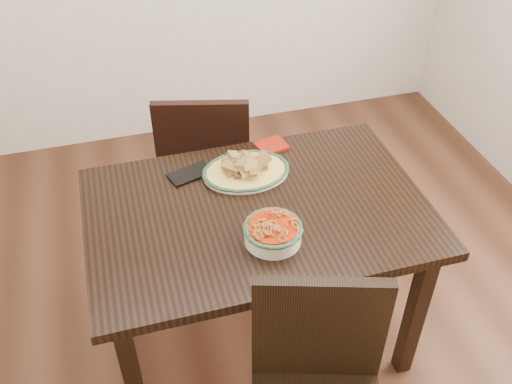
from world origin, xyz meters
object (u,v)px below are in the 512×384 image
object	(u,v)px
dining_table	(257,226)
fish_plate	(246,165)
chair_far	(206,161)
noodle_bowl	(273,231)
smartphone	(190,174)

from	to	relation	value
dining_table	fish_plate	world-z (taller)	fish_plate
dining_table	chair_far	size ratio (longest dim) A/B	1.41
noodle_bowl	chair_far	bearing A→B (deg)	94.82
fish_plate	noodle_bowl	distance (m)	0.39
dining_table	chair_far	distance (m)	0.69
noodle_bowl	fish_plate	bearing A→B (deg)	88.60
fish_plate	noodle_bowl	size ratio (longest dim) A/B	1.64
noodle_bowl	smartphone	size ratio (longest dim) A/B	1.23
chair_far	fish_plate	distance (m)	0.55
fish_plate	smartphone	bearing A→B (deg)	165.96
dining_table	fish_plate	xyz separation A→B (m)	(0.01, 0.21, 0.14)
dining_table	smartphone	bearing A→B (deg)	127.25
smartphone	dining_table	bearing A→B (deg)	-70.53
noodle_bowl	smartphone	distance (m)	0.49
chair_far	fish_plate	xyz separation A→B (m)	(0.08, -0.46, 0.30)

